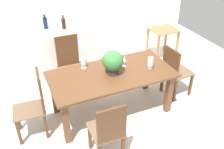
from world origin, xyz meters
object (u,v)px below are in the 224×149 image
at_px(chair_far_left, 69,62).
at_px(side_table, 163,36).
at_px(wine_bottle_dark, 45,23).
at_px(crystal_vase_center_near, 151,62).
at_px(wine_bottle_green, 25,26).
at_px(kitchen_counter, 58,52).
at_px(chair_head_end, 35,103).
at_px(dining_table, 112,80).
at_px(wine_bottle_clear, 64,24).
at_px(crystal_vase_left, 84,62).
at_px(chair_foot_end, 174,70).
at_px(flower_centerpiece, 113,62).
at_px(wine_glass, 124,59).
at_px(wine_bottle_tall, 74,21).
at_px(chair_near_left, 109,130).

height_order(chair_far_left, side_table, chair_far_left).
height_order(wine_bottle_dark, side_table, wine_bottle_dark).
bearing_deg(crystal_vase_center_near, wine_bottle_green, 131.30).
xyz_separation_m(kitchen_counter, side_table, (2.34, -0.29, 0.05)).
xyz_separation_m(chair_head_end, kitchen_counter, (0.71, 1.62, -0.09)).
xyz_separation_m(dining_table, wine_bottle_clear, (-0.32, 1.61, 0.42)).
distance_m(chair_head_end, wine_bottle_dark, 1.93).
bearing_deg(kitchen_counter, crystal_vase_left, -83.28).
xyz_separation_m(dining_table, chair_foot_end, (1.22, -0.01, -0.11)).
distance_m(flower_centerpiece, crystal_vase_left, 0.51).
distance_m(flower_centerpiece, wine_glass, 0.32).
xyz_separation_m(chair_far_left, crystal_vase_center_near, (1.08, -1.03, 0.30)).
bearing_deg(kitchen_counter, flower_centerpiece, -72.50).
xyz_separation_m(chair_far_left, chair_head_end, (-0.77, -0.94, -0.01)).
bearing_deg(wine_bottle_tall, wine_bottle_clear, -163.95).
height_order(kitchen_counter, wine_bottle_clear, wine_bottle_clear).
distance_m(chair_far_left, crystal_vase_left, 0.66).
height_order(chair_near_left, crystal_vase_center_near, chair_near_left).
xyz_separation_m(wine_bottle_clear, side_table, (2.17, -0.29, -0.54)).
bearing_deg(flower_centerpiece, wine_bottle_clear, 101.82).
bearing_deg(crystal_vase_left, kitchen_counter, 96.72).
xyz_separation_m(crystal_vase_left, wine_bottle_tall, (0.26, 1.34, 0.19)).
bearing_deg(chair_near_left, chair_far_left, -89.51).
bearing_deg(wine_bottle_tall, kitchen_counter, -171.44).
xyz_separation_m(crystal_vase_left, side_table, (2.19, 0.98, -0.34)).
height_order(chair_near_left, wine_bottle_dark, wine_bottle_dark).
height_order(crystal_vase_left, kitchen_counter, kitchen_counter).
xyz_separation_m(chair_near_left, wine_bottle_green, (-0.59, 2.71, 0.52)).
height_order(chair_far_left, crystal_vase_left, chair_far_left).
height_order(crystal_vase_left, crystal_vase_center_near, crystal_vase_center_near).
xyz_separation_m(flower_centerpiece, crystal_vase_left, (-0.36, 0.35, -0.11)).
height_order(crystal_vase_left, wine_bottle_tall, wine_bottle_tall).
xyz_separation_m(flower_centerpiece, wine_bottle_green, (-1.05, 1.80, 0.09)).
bearing_deg(chair_near_left, wine_bottle_tall, -97.24).
height_order(wine_bottle_green, wine_bottle_clear, wine_bottle_clear).
xyz_separation_m(crystal_vase_left, kitchen_counter, (-0.15, 1.28, -0.39)).
relative_size(chair_far_left, crystal_vase_left, 6.42).
bearing_deg(wine_glass, wine_bottle_clear, 112.32).
bearing_deg(kitchen_counter, chair_head_end, -113.78).
xyz_separation_m(crystal_vase_center_near, side_table, (1.21, 1.42, -0.35)).
relative_size(chair_far_left, wine_bottle_green, 4.17).
distance_m(chair_foot_end, wine_bottle_green, 2.93).
xyz_separation_m(chair_far_left, crystal_vase_left, (0.10, -0.59, 0.28)).
relative_size(chair_near_left, kitchen_counter, 0.63).
bearing_deg(crystal_vase_center_near, wine_bottle_tall, 112.10).
bearing_deg(wine_bottle_dark, side_table, -10.12).
bearing_deg(wine_bottle_green, chair_head_end, -95.71).
xyz_separation_m(dining_table, side_table, (1.84, 1.32, -0.11)).
height_order(flower_centerpiece, crystal_vase_left, flower_centerpiece).
xyz_separation_m(chair_far_left, wine_bottle_green, (-0.59, 0.86, 0.48)).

